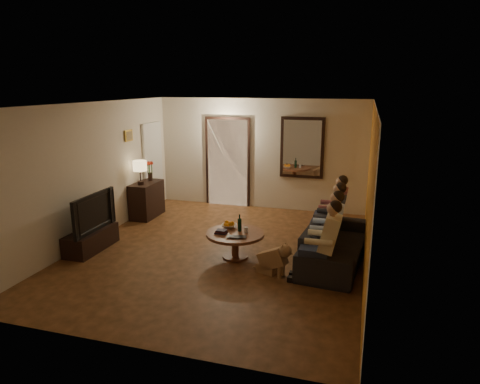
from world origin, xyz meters
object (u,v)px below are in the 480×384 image
(coffee_table, at_px, (235,245))
(laptop, at_px, (236,238))
(person_c, at_px, (332,221))
(tv, at_px, (89,212))
(wine_bottle, at_px, (240,223))
(dog, at_px, (273,257))
(person_b, at_px, (329,233))
(bowl, at_px, (229,226))
(table_lamp, at_px, (140,173))
(dresser, at_px, (147,200))
(person_d, at_px, (334,212))
(sofa, at_px, (335,243))
(tv_stand, at_px, (91,240))
(person_a, at_px, (325,246))

(coffee_table, relative_size, laptop, 3.03)
(person_c, height_order, laptop, person_c)
(tv, relative_size, laptop, 3.59)
(tv, height_order, wine_bottle, tv)
(tv, bearing_deg, dog, -91.49)
(coffee_table, bearing_deg, person_c, 21.80)
(person_b, bearing_deg, bowl, 173.65)
(table_lamp, relative_size, person_c, 0.45)
(bowl, height_order, laptop, bowl)
(dresser, height_order, person_c, person_c)
(dresser, height_order, person_d, person_d)
(sofa, bearing_deg, laptop, 117.02)
(laptop, bearing_deg, person_c, 21.82)
(bowl, bearing_deg, dog, -36.73)
(tv_stand, bearing_deg, wine_bottle, 10.56)
(tv, xyz_separation_m, person_a, (4.17, -0.18, -0.11))
(tv_stand, height_order, laptop, laptop)
(person_c, distance_m, dog, 1.41)
(table_lamp, relative_size, coffee_table, 0.54)
(person_b, distance_m, wine_bottle, 1.52)
(sofa, height_order, person_b, person_b)
(coffee_table, bearing_deg, laptop, -70.35)
(tv, relative_size, person_d, 0.98)
(dresser, xyz_separation_m, coffee_table, (2.60, -1.70, -0.17))
(table_lamp, distance_m, tv, 1.90)
(sofa, xyz_separation_m, wine_bottle, (-1.61, -0.23, 0.28))
(sofa, bearing_deg, tv, 105.44)
(wine_bottle, height_order, laptop, wine_bottle)
(person_a, distance_m, wine_bottle, 1.66)
(dog, relative_size, bowl, 2.16)
(person_a, bearing_deg, table_lamp, 153.79)
(dresser, relative_size, person_d, 0.74)
(person_c, bearing_deg, laptop, -148.26)
(dog, bearing_deg, table_lamp, 167.34)
(dresser, bearing_deg, person_d, -6.45)
(table_lamp, height_order, tv_stand, table_lamp)
(person_b, distance_m, coffee_table, 1.61)
(tv_stand, xyz_separation_m, person_b, (4.17, 0.42, 0.41))
(dresser, height_order, tv_stand, dresser)
(tv_stand, distance_m, tv, 0.52)
(table_lamp, bearing_deg, tv, -90.00)
(tv_stand, bearing_deg, sofa, 9.58)
(person_a, relative_size, person_c, 1.00)
(person_d, bearing_deg, dog, -115.23)
(tv, relative_size, coffee_table, 1.18)
(tv, bearing_deg, table_lamp, 0.00)
(coffee_table, bearing_deg, sofa, 11.08)
(wine_bottle, xyz_separation_m, laptop, (0.05, -0.38, -0.14))
(dresser, xyz_separation_m, person_a, (4.17, -2.27, 0.21))
(sofa, relative_size, laptop, 6.81)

